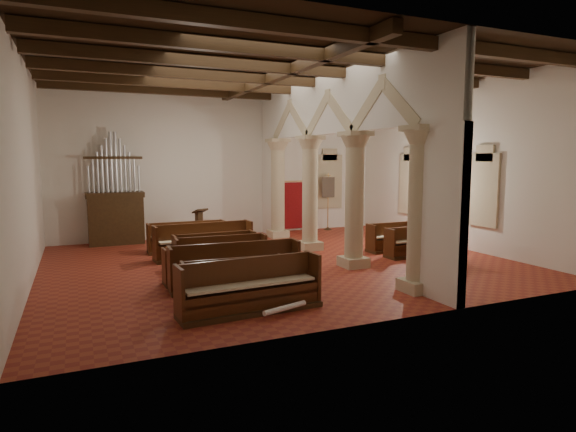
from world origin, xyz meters
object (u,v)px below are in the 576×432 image
Objects in this scene: lectern at (199,227)px; nave_pew_0 at (251,295)px; pipe_organ at (115,209)px; aisle_pew_0 at (439,253)px; processional_banner at (328,212)px.

lectern reaches higher than nave_pew_0.
pipe_organ is 11.88m from aisle_pew_0.
processional_banner is 1.51× the size of aisle_pew_0.
pipe_organ is 3.26m from lectern.
aisle_pew_0 is at bearing -40.80° from pipe_organ.
pipe_organ reaches higher than processional_banner.
nave_pew_0 is at bearing -115.08° from processional_banner.
nave_pew_0 is (-7.21, -9.85, -0.45)m from processional_banner.
processional_banner is (9.20, -0.01, -0.54)m from pipe_organ.
nave_pew_0 is at bearing -119.33° from lectern.
processional_banner reaches higher than aisle_pew_0.
lectern is at bearing -165.22° from processional_banner.
processional_banner is 12.22m from nave_pew_0.
lectern is 0.74× the size of aisle_pew_0.
nave_pew_0 is at bearing -78.58° from pipe_organ.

